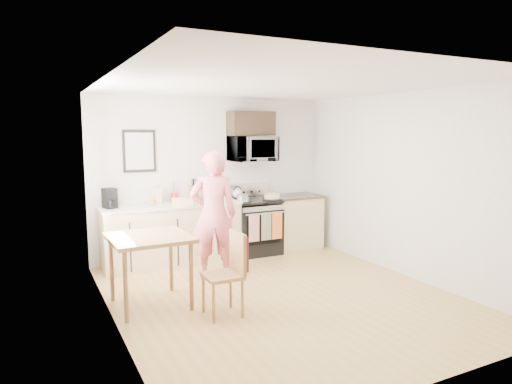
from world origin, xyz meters
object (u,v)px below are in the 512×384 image
dining_table (149,244)px  cake (272,197)px  range (255,228)px  chair (233,261)px  microwave (252,149)px  person (213,215)px

dining_table → cake: bearing=30.0°
range → cake: (0.23, -0.17, 0.54)m
dining_table → cake: 2.76m
chair → cake: cake is taller
range → microwave: (-0.00, 0.10, 1.32)m
person → chair: size_ratio=1.91×
cake → range: bearing=143.4°
chair → cake: 2.63m
microwave → chair: 2.93m
person → cake: size_ratio=5.71×
person → dining_table: person is taller
microwave → person: size_ratio=0.42×
person → cake: 1.51m
range → person: person is taller
microwave → chair: (-1.38, -2.31, -1.15)m
person → dining_table: 1.26m
range → cake: range is taller
person → chair: person is taller
microwave → range: bearing=-89.9°
range → cake: bearing=-36.6°
cake → person: bearing=-151.5°
microwave → person: bearing=-137.8°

